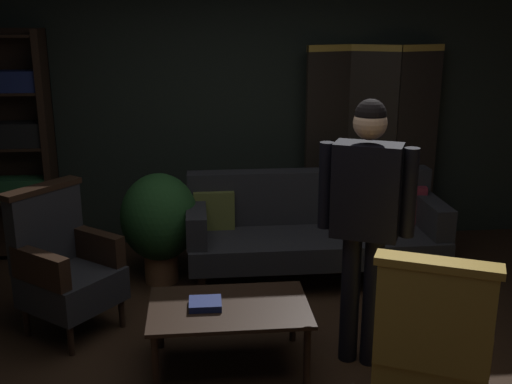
# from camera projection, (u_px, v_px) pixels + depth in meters

# --- Properties ---
(ground_plane) EXTENTS (10.00, 10.00, 0.00)m
(ground_plane) POSITION_uv_depth(u_px,v_px,m) (269.00, 372.00, 3.89)
(ground_plane) COLOR black
(back_wall) EXTENTS (7.20, 0.10, 2.80)m
(back_wall) POSITION_uv_depth(u_px,v_px,m) (239.00, 98.00, 5.84)
(back_wall) COLOR black
(back_wall) RESTS_ON ground_plane
(folding_screen) EXTENTS (1.30, 0.23, 1.90)m
(folding_screen) POSITION_uv_depth(u_px,v_px,m) (371.00, 143.00, 5.84)
(folding_screen) COLOR black
(folding_screen) RESTS_ON ground_plane
(bookshelf) EXTENTS (0.90, 0.32, 2.05)m
(bookshelf) POSITION_uv_depth(u_px,v_px,m) (0.00, 143.00, 5.49)
(bookshelf) COLOR black
(bookshelf) RESTS_ON ground_plane
(velvet_couch) EXTENTS (2.12, 0.78, 0.88)m
(velvet_couch) POSITION_uv_depth(u_px,v_px,m) (313.00, 225.00, 5.21)
(velvet_couch) COLOR black
(velvet_couch) RESTS_ON ground_plane
(coffee_table) EXTENTS (1.00, 0.64, 0.42)m
(coffee_table) POSITION_uv_depth(u_px,v_px,m) (229.00, 312.00, 3.86)
(coffee_table) COLOR black
(coffee_table) RESTS_ON ground_plane
(armchair_gilt_accent) EXTENTS (0.77, 0.77, 1.04)m
(armchair_gilt_accent) POSITION_uv_depth(u_px,v_px,m) (432.00, 346.00, 3.25)
(armchair_gilt_accent) COLOR #B78E33
(armchair_gilt_accent) RESTS_ON ground_plane
(armchair_wing_left) EXTENTS (0.81, 0.81, 1.04)m
(armchair_wing_left) POSITION_uv_depth(u_px,v_px,m) (64.00, 265.00, 4.29)
(armchair_wing_left) COLOR black
(armchair_wing_left) RESTS_ON ground_plane
(standing_figure) EXTENTS (0.55, 0.36, 1.70)m
(standing_figure) POSITION_uv_depth(u_px,v_px,m) (366.00, 210.00, 3.74)
(standing_figure) COLOR black
(standing_figure) RESTS_ON ground_plane
(potted_plant) EXTENTS (0.63, 0.63, 0.93)m
(potted_plant) POSITION_uv_depth(u_px,v_px,m) (159.00, 221.00, 5.07)
(potted_plant) COLOR brown
(potted_plant) RESTS_ON ground_plane
(book_navy_cloth) EXTENTS (0.20, 0.18, 0.04)m
(book_navy_cloth) POSITION_uv_depth(u_px,v_px,m) (205.00, 304.00, 3.83)
(book_navy_cloth) COLOR navy
(book_navy_cloth) RESTS_ON coffee_table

